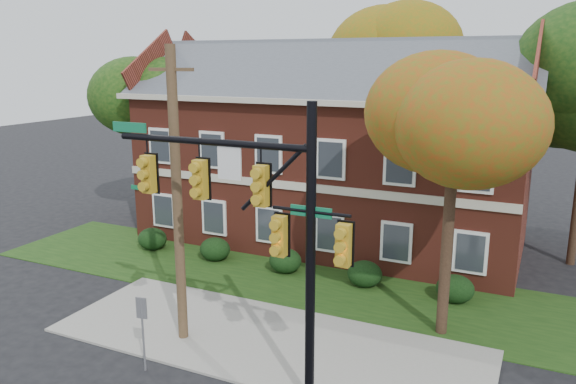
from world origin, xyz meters
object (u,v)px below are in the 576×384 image
at_px(hedge_far_left, 152,239).
at_px(traffic_signal, 259,219).
at_px(hedge_left, 215,249).
at_px(apartment_building, 331,140).
at_px(hedge_far_right, 455,289).
at_px(tree_far_rear, 402,59).
at_px(sign_post, 142,321).
at_px(hedge_center, 285,261).
at_px(hedge_right, 365,274).
at_px(tree_left_rear, 154,101).
at_px(utility_pole, 177,198).
at_px(tree_near_right, 462,133).

distance_m(hedge_far_left, traffic_signal, 13.76).
bearing_deg(hedge_left, hedge_far_left, 180.00).
height_order(apartment_building, hedge_far_right, apartment_building).
xyz_separation_m(tree_far_rear, sign_post, (-1.73, -21.79, -7.29)).
relative_size(hedge_left, hedge_center, 1.00).
bearing_deg(apartment_building, hedge_right, -56.33).
height_order(apartment_building, traffic_signal, apartment_building).
bearing_deg(hedge_center, tree_left_rear, 156.96).
relative_size(hedge_far_right, sign_post, 0.61).
height_order(tree_far_rear, utility_pole, tree_far_rear).
height_order(hedge_far_left, hedge_center, same).
bearing_deg(hedge_far_left, hedge_left, 0.00).
height_order(hedge_center, hedge_far_right, same).
bearing_deg(tree_near_right, apartment_building, 131.77).
xyz_separation_m(tree_left_rear, utility_pole, (9.23, -10.78, -1.98)).
bearing_deg(hedge_center, traffic_signal, -68.85).
bearing_deg(utility_pole, hedge_far_right, 35.03).
xyz_separation_m(tree_near_right, tree_left_rear, (-16.95, 6.97, 0.01)).
height_order(hedge_right, tree_far_rear, tree_far_rear).
bearing_deg(hedge_far_left, tree_left_rear, 123.42).
relative_size(apartment_building, traffic_signal, 2.38).
xyz_separation_m(hedge_right, tree_left_rear, (-13.23, 4.14, 6.16)).
bearing_deg(apartment_building, sign_post, -91.58).
bearing_deg(sign_post, apartment_building, 79.88).
bearing_deg(hedge_left, tree_far_rear, 69.71).
height_order(tree_far_rear, sign_post, tree_far_rear).
relative_size(apartment_building, hedge_far_left, 13.43).
distance_m(tree_left_rear, tree_far_rear, 14.40).
distance_m(apartment_building, hedge_far_right, 9.82).
distance_m(tree_far_rear, traffic_signal, 21.71).
height_order(apartment_building, utility_pole, apartment_building).
xyz_separation_m(apartment_building, hedge_left, (-3.50, -5.25, -4.46)).
bearing_deg(apartment_building, tree_left_rear, -173.46).
relative_size(tree_near_right, utility_pole, 0.93).
xyz_separation_m(hedge_far_right, utility_pole, (-7.50, -6.64, 4.18)).
relative_size(hedge_center, tree_far_rear, 0.12).
distance_m(hedge_center, tree_near_right, 9.90).
relative_size(hedge_far_right, traffic_signal, 0.18).
bearing_deg(traffic_signal, sign_post, -171.78).
distance_m(tree_near_right, traffic_signal, 6.94).
xyz_separation_m(hedge_far_left, tree_near_right, (14.22, -2.83, 6.14)).
bearing_deg(hedge_right, hedge_left, 180.00).
relative_size(hedge_far_left, utility_pole, 0.15).
distance_m(tree_near_right, utility_pole, 8.83).
xyz_separation_m(hedge_far_right, tree_left_rear, (-16.73, 4.14, 6.16)).
xyz_separation_m(utility_pole, sign_post, (0.12, -2.06, -3.15)).
distance_m(hedge_far_left, tree_near_right, 15.75).
relative_size(apartment_building, tree_near_right, 2.19).
relative_size(hedge_center, hedge_far_right, 1.00).
distance_m(hedge_far_right, tree_far_rear, 16.51).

